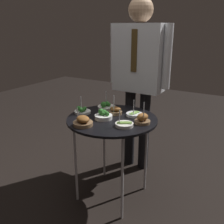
# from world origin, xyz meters

# --- Properties ---
(ground_plane) EXTENTS (8.00, 8.00, 0.00)m
(ground_plane) POSITION_xyz_m (0.00, 0.00, 0.00)
(ground_plane) COLOR black
(serving_cart) EXTENTS (0.71, 0.71, 0.71)m
(serving_cart) POSITION_xyz_m (0.00, 0.00, 0.66)
(serving_cart) COLOR black
(serving_cart) RESTS_ON ground_plane
(bowl_asparagus_front_right) EXTENTS (0.13, 0.13, 0.12)m
(bowl_asparagus_front_right) POSITION_xyz_m (0.16, -0.10, 0.73)
(bowl_asparagus_front_right) COLOR silver
(bowl_asparagus_front_right) RESTS_ON serving_cart
(bowl_broccoli_center) EXTENTS (0.14, 0.14, 0.08)m
(bowl_broccoli_center) POSITION_xyz_m (-0.05, -0.05, 0.74)
(bowl_broccoli_center) COLOR white
(bowl_broccoli_center) RESTS_ON serving_cart
(bowl_asparagus_back_left) EXTENTS (0.13, 0.13, 0.14)m
(bowl_asparagus_back_left) POSITION_xyz_m (0.13, 0.13, 0.73)
(bowl_asparagus_back_left) COLOR silver
(bowl_asparagus_back_left) RESTS_ON serving_cart
(bowl_roast_far_rim) EXTENTS (0.15, 0.14, 0.13)m
(bowl_roast_far_rim) POSITION_xyz_m (-0.10, -0.24, 0.74)
(bowl_roast_far_rim) COLOR brown
(bowl_roast_far_rim) RESTS_ON serving_cart
(bowl_roast_mid_right) EXTENTS (0.11, 0.11, 0.17)m
(bowl_roast_mid_right) POSITION_xyz_m (-0.02, 0.10, 0.74)
(bowl_roast_mid_right) COLOR brown
(bowl_roast_mid_right) RESTS_ON serving_cart
(bowl_broccoli_near_rim) EXTENTS (0.14, 0.14, 0.15)m
(bowl_broccoli_near_rim) POSITION_xyz_m (-0.27, -0.03, 0.73)
(bowl_broccoli_near_rim) COLOR white
(bowl_broccoli_near_rim) RESTS_ON serving_cart
(bowl_roast_front_left) EXTENTS (0.12, 0.12, 0.17)m
(bowl_roast_front_left) POSITION_xyz_m (0.25, 0.02, 0.75)
(bowl_roast_front_left) COLOR brown
(bowl_roast_front_left) RESTS_ON serving_cart
(bowl_broccoli_back_right) EXTENTS (0.15, 0.15, 0.15)m
(bowl_broccoli_back_right) POSITION_xyz_m (-0.16, 0.16, 0.74)
(bowl_broccoli_back_right) COLOR silver
(bowl_broccoli_back_right) RESTS_ON serving_cart
(waiter_figure) EXTENTS (0.61, 0.23, 1.64)m
(waiter_figure) POSITION_xyz_m (-0.04, 0.55, 1.04)
(waiter_figure) COLOR black
(waiter_figure) RESTS_ON ground_plane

